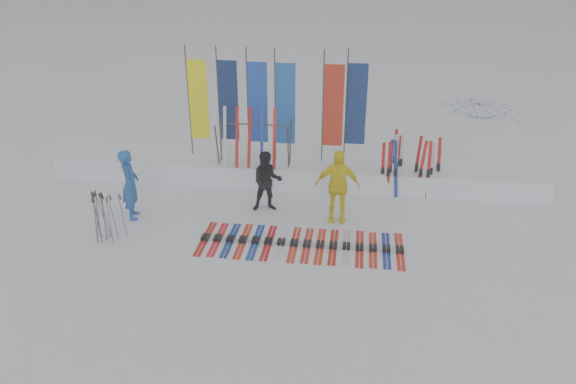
# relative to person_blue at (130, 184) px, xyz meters

# --- Properties ---
(ground) EXTENTS (120.00, 120.00, 0.00)m
(ground) POSITION_rel_person_blue_xyz_m (3.79, -1.74, -0.91)
(ground) COLOR white
(ground) RESTS_ON ground
(snow_bank) EXTENTS (14.00, 1.60, 0.60)m
(snow_bank) POSITION_rel_person_blue_xyz_m (3.79, 2.86, -0.61)
(snow_bank) COLOR white
(snow_bank) RESTS_ON ground
(person_blue) EXTENTS (0.61, 0.76, 1.82)m
(person_blue) POSITION_rel_person_blue_xyz_m (0.00, 0.00, 0.00)
(person_blue) COLOR #1B4FA2
(person_blue) RESTS_ON ground
(person_black) EXTENTS (0.90, 0.77, 1.60)m
(person_black) POSITION_rel_person_blue_xyz_m (3.32, 0.84, -0.11)
(person_black) COLOR black
(person_black) RESTS_ON ground
(person_yellow) EXTENTS (1.12, 0.50, 1.88)m
(person_yellow) POSITION_rel_person_blue_xyz_m (5.13, 0.49, 0.03)
(person_yellow) COLOR yellow
(person_yellow) RESTS_ON ground
(tent_canopy) EXTENTS (3.29, 3.32, 2.46)m
(tent_canopy) POSITION_rel_person_blue_xyz_m (8.90, 3.38, 0.32)
(tent_canopy) COLOR white
(tent_canopy) RESTS_ON ground
(ski_row) EXTENTS (4.72, 1.68, 0.07)m
(ski_row) POSITION_rel_person_blue_xyz_m (4.38, -0.87, -0.87)
(ski_row) COLOR #AC100D
(ski_row) RESTS_ON ground
(pole_cluster) EXTENTS (0.79, 0.46, 1.26)m
(pole_cluster) POSITION_rel_person_blue_xyz_m (-0.21, -1.20, -0.30)
(pole_cluster) COLOR #595B60
(pole_cluster) RESTS_ON ground
(feather_flags) EXTENTS (5.07, 0.25, 3.20)m
(feather_flags) POSITION_rel_person_blue_xyz_m (3.21, 3.01, 1.34)
(feather_flags) COLOR #383A3F
(feather_flags) RESTS_ON ground
(ski_rack) EXTENTS (2.04, 0.80, 1.23)m
(ski_rack) POSITION_rel_person_blue_xyz_m (2.69, 2.46, 0.48)
(ski_rack) COLOR #383A3F
(ski_rack) RESTS_ON ground
(upright_skis) EXTENTS (1.63, 1.02, 1.68)m
(upright_skis) POSITION_rel_person_blue_xyz_m (7.00, 2.44, -0.11)
(upright_skis) COLOR red
(upright_skis) RESTS_ON ground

